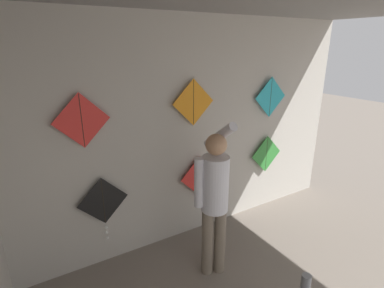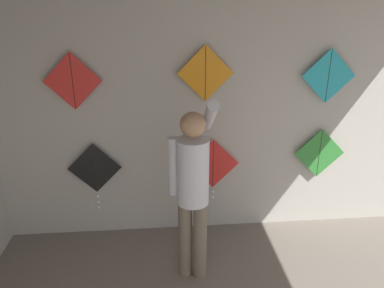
# 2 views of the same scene
# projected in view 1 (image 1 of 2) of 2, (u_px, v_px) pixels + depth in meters

# --- Properties ---
(back_panel) EXTENTS (5.05, 0.06, 2.80)m
(back_panel) POSITION_uv_depth(u_px,v_px,m) (188.00, 133.00, 3.74)
(back_panel) COLOR #BCB7AD
(back_panel) RESTS_ON ground
(shopkeeper) EXTENTS (0.42, 0.55, 1.74)m
(shopkeeper) POSITION_uv_depth(u_px,v_px,m) (214.00, 194.00, 3.12)
(shopkeeper) COLOR #726656
(shopkeeper) RESTS_ON ground
(kite_0) EXTENTS (0.56, 0.04, 0.77)m
(kite_0) POSITION_uv_depth(u_px,v_px,m) (104.00, 204.00, 3.31)
(kite_0) COLOR black
(kite_1) EXTENTS (0.56, 0.04, 0.70)m
(kite_1) POSITION_uv_depth(u_px,v_px,m) (200.00, 178.00, 3.92)
(kite_1) COLOR red
(kite_2) EXTENTS (0.56, 0.01, 0.56)m
(kite_2) POSITION_uv_depth(u_px,v_px,m) (266.00, 154.00, 4.46)
(kite_2) COLOR #338C38
(kite_3) EXTENTS (0.56, 0.01, 0.56)m
(kite_3) POSITION_uv_depth(u_px,v_px,m) (82.00, 121.00, 2.94)
(kite_3) COLOR red
(kite_4) EXTENTS (0.56, 0.01, 0.56)m
(kite_4) POSITION_uv_depth(u_px,v_px,m) (193.00, 102.00, 3.55)
(kite_4) COLOR orange
(kite_5) EXTENTS (0.56, 0.01, 0.56)m
(kite_5) POSITION_uv_depth(u_px,v_px,m) (271.00, 97.00, 4.18)
(kite_5) COLOR #28B2C6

